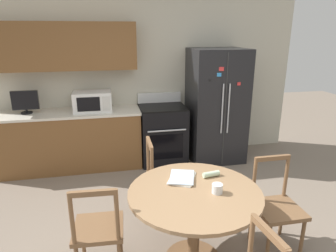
# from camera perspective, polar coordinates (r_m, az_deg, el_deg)

# --- Properties ---
(back_wall) EXTENTS (5.20, 0.44, 2.60)m
(back_wall) POSITION_cam_1_polar(r_m,az_deg,el_deg) (4.88, -8.70, 10.29)
(back_wall) COLOR beige
(back_wall) RESTS_ON ground_plane
(kitchen_counter) EXTENTS (2.13, 0.64, 0.90)m
(kitchen_counter) POSITION_cam_1_polar(r_m,az_deg,el_deg) (4.84, -17.97, -2.55)
(kitchen_counter) COLOR brown
(kitchen_counter) RESTS_ON ground_plane
(refrigerator) EXTENTS (0.85, 0.78, 1.80)m
(refrigerator) POSITION_cam_1_polar(r_m,az_deg,el_deg) (4.90, 9.14, 3.85)
(refrigerator) COLOR black
(refrigerator) RESTS_ON ground_plane
(oven_range) EXTENTS (0.72, 0.68, 1.08)m
(oven_range) POSITION_cam_1_polar(r_m,az_deg,el_deg) (4.85, -1.03, -1.40)
(oven_range) COLOR black
(oven_range) RESTS_ON ground_plane
(microwave) EXTENTS (0.56, 0.39, 0.29)m
(microwave) POSITION_cam_1_polar(r_m,az_deg,el_deg) (4.64, -14.17, 4.60)
(microwave) COLOR white
(microwave) RESTS_ON kitchen_counter
(countertop_tv) EXTENTS (0.37, 0.16, 0.34)m
(countertop_tv) POSITION_cam_1_polar(r_m,az_deg,el_deg) (4.81, -25.55, 4.25)
(countertop_tv) COLOR black
(countertop_tv) RESTS_ON kitchen_counter
(dining_table) EXTENTS (1.16, 1.16, 0.73)m
(dining_table) POSITION_cam_1_polar(r_m,az_deg,el_deg) (2.73, 5.05, -14.92)
(dining_table) COLOR #997551
(dining_table) RESTS_ON ground_plane
(dining_chair_left) EXTENTS (0.44, 0.44, 0.90)m
(dining_chair_left) POSITION_cam_1_polar(r_m,az_deg,el_deg) (2.77, -13.13, -18.67)
(dining_chair_left) COLOR brown
(dining_chair_left) RESTS_ON ground_plane
(dining_chair_far) EXTENTS (0.43, 0.43, 0.90)m
(dining_chair_far) POSITION_cam_1_polar(r_m,az_deg,el_deg) (3.49, -0.77, -9.98)
(dining_chair_far) COLOR brown
(dining_chair_far) RESTS_ON ground_plane
(dining_chair_right) EXTENTS (0.42, 0.42, 0.90)m
(dining_chair_right) POSITION_cam_1_polar(r_m,az_deg,el_deg) (3.16, 19.95, -14.33)
(dining_chair_right) COLOR brown
(dining_chair_right) RESTS_ON ground_plane
(candle_glass) EXTENTS (0.09, 0.09, 0.08)m
(candle_glass) POSITION_cam_1_polar(r_m,az_deg,el_deg) (2.64, 9.36, -11.77)
(candle_glass) COLOR silver
(candle_glass) RESTS_ON dining_table
(folded_napkin) EXTENTS (0.17, 0.08, 0.05)m
(folded_napkin) POSITION_cam_1_polar(r_m,az_deg,el_deg) (2.90, 8.21, -9.06)
(folded_napkin) COLOR beige
(folded_napkin) RESTS_ON dining_table
(mail_stack) EXTENTS (0.33, 0.37, 0.02)m
(mail_stack) POSITION_cam_1_polar(r_m,az_deg,el_deg) (2.84, 2.65, -9.81)
(mail_stack) COLOR white
(mail_stack) RESTS_ON dining_table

